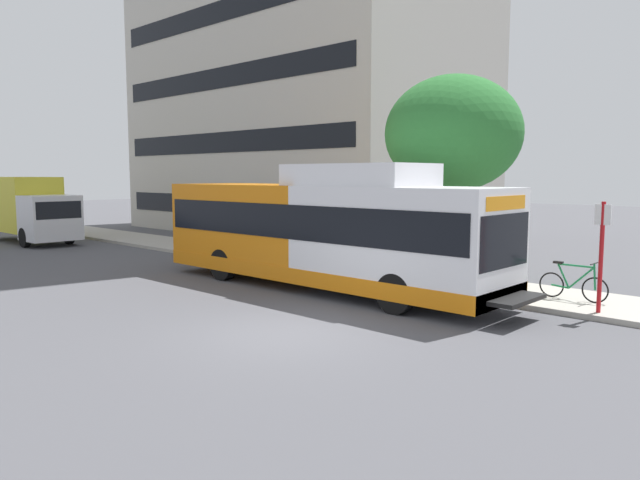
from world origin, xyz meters
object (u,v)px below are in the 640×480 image
Objects in this scene: bicycle_parked at (573,284)px; box_truck_background at (28,207)px; transit_bus at (322,231)px; bus_stop_sign_pole at (601,249)px; street_tree_near_stop at (453,134)px.

bicycle_parked is 0.25× the size of box_truck_background.
transit_bus reaches higher than bicycle_parked.
transit_bus is 6.96× the size of bicycle_parked.
street_tree_near_stop is (2.21, 5.31, 2.98)m from bus_stop_sign_pole.
street_tree_near_stop reaches higher than bus_stop_sign_pole.
transit_bus is 1.94× the size of street_tree_near_stop.
transit_bus reaches higher than bus_stop_sign_pole.
transit_bus is 5.31m from street_tree_near_stop.
street_tree_near_stop reaches higher than bicycle_parked.
transit_bus is 4.71× the size of bus_stop_sign_pole.
bus_stop_sign_pole is (1.78, -7.23, -0.05)m from transit_bus.
street_tree_near_stop is 0.90× the size of box_truck_background.
bus_stop_sign_pole reaches higher than bicycle_parked.
street_tree_near_stop is at bearing -76.30° from box_truck_background.
transit_bus is 19.13m from box_truck_background.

